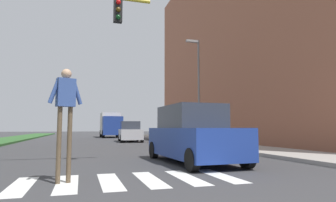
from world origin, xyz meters
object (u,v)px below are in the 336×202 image
object	(u,v)px
street_lamp_right	(198,81)
pedestrian_performer	(65,106)
suv_crossing	(193,135)
sedan_midblock	(130,132)
truck_box_delivery	(111,124)

from	to	relation	value
street_lamp_right	pedestrian_performer	distance (m)	15.45
street_lamp_right	suv_crossing	xyz separation A→B (m)	(-4.36, -9.97, -3.66)
suv_crossing	sedan_midblock	world-z (taller)	suv_crossing
pedestrian_performer	street_lamp_right	bearing A→B (deg)	56.35
street_lamp_right	suv_crossing	distance (m)	11.48
street_lamp_right	suv_crossing	bearing A→B (deg)	-113.64
street_lamp_right	sedan_midblock	bearing A→B (deg)	125.02
pedestrian_performer	suv_crossing	bearing A→B (deg)	33.36
sedan_midblock	truck_box_delivery	xyz separation A→B (m)	(-0.51, 12.17, 0.83)
street_lamp_right	sedan_midblock	distance (m)	7.90
truck_box_delivery	sedan_midblock	bearing A→B (deg)	-87.61
street_lamp_right	suv_crossing	world-z (taller)	street_lamp_right
suv_crossing	truck_box_delivery	xyz separation A→B (m)	(-0.12, 27.82, 0.70)
pedestrian_performer	sedan_midblock	bearing A→B (deg)	76.41
street_lamp_right	truck_box_delivery	distance (m)	18.64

